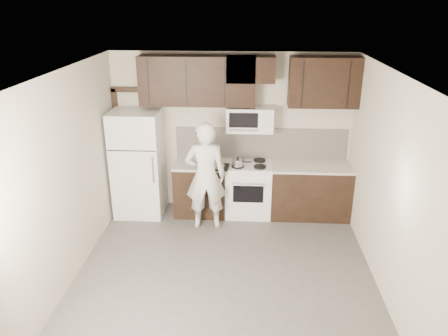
# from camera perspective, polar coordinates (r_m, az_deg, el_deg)

# --- Properties ---
(floor) EXTENTS (4.50, 4.50, 0.00)m
(floor) POSITION_cam_1_polar(r_m,az_deg,el_deg) (5.99, 0.02, -14.34)
(floor) COLOR #4F4C4A
(floor) RESTS_ON ground
(back_wall) EXTENTS (4.00, 0.00, 4.00)m
(back_wall) POSITION_cam_1_polar(r_m,az_deg,el_deg) (7.43, 1.02, 4.60)
(back_wall) COLOR #BEB7A1
(back_wall) RESTS_ON ground
(ceiling) EXTENTS (4.50, 4.50, 0.00)m
(ceiling) POSITION_cam_1_polar(r_m,az_deg,el_deg) (4.92, 0.02, 12.04)
(ceiling) COLOR white
(ceiling) RESTS_ON back_wall
(counter_run) EXTENTS (2.95, 0.64, 0.91)m
(counter_run) POSITION_cam_1_polar(r_m,az_deg,el_deg) (7.45, 5.52, -2.79)
(counter_run) COLOR black
(counter_run) RESTS_ON floor
(stove) EXTENTS (0.76, 0.66, 0.94)m
(stove) POSITION_cam_1_polar(r_m,az_deg,el_deg) (7.44, 3.19, -2.72)
(stove) COLOR white
(stove) RESTS_ON floor
(backsplash) EXTENTS (2.90, 0.02, 0.54)m
(backsplash) POSITION_cam_1_polar(r_m,az_deg,el_deg) (7.46, 4.85, 3.24)
(backsplash) COLOR beige
(backsplash) RESTS_ON counter_run
(upper_cabinets) EXTENTS (3.48, 0.35, 0.78)m
(upper_cabinets) POSITION_cam_1_polar(r_m,az_deg,el_deg) (7.03, 2.74, 11.43)
(upper_cabinets) COLOR black
(upper_cabinets) RESTS_ON back_wall
(microwave) EXTENTS (0.76, 0.42, 0.40)m
(microwave) POSITION_cam_1_polar(r_m,az_deg,el_deg) (7.15, 3.39, 6.40)
(microwave) COLOR white
(microwave) RESTS_ON upper_cabinets
(refrigerator) EXTENTS (0.80, 0.76, 1.80)m
(refrigerator) POSITION_cam_1_polar(r_m,az_deg,el_deg) (7.46, -11.11, 0.59)
(refrigerator) COLOR white
(refrigerator) RESTS_ON floor
(door_trim) EXTENTS (0.50, 0.08, 2.12)m
(door_trim) POSITION_cam_1_polar(r_m,az_deg,el_deg) (7.73, -13.39, 3.90)
(door_trim) COLOR black
(door_trim) RESTS_ON floor
(saucepan) EXTENTS (0.32, 0.18, 0.18)m
(saucepan) POSITION_cam_1_polar(r_m,az_deg,el_deg) (7.11, 1.83, 0.66)
(saucepan) COLOR silver
(saucepan) RESTS_ON stove
(baking_tray) EXTENTS (0.44, 0.34, 0.02)m
(baking_tray) POSITION_cam_1_polar(r_m,az_deg,el_deg) (7.11, -1.11, 0.15)
(baking_tray) COLOR black
(baking_tray) RESTS_ON counter_run
(pizza) EXTENTS (0.30, 0.30, 0.02)m
(pizza) POSITION_cam_1_polar(r_m,az_deg,el_deg) (7.10, -1.11, 0.31)
(pizza) COLOR beige
(pizza) RESTS_ON baking_tray
(person) EXTENTS (0.68, 0.48, 1.76)m
(person) POSITION_cam_1_polar(r_m,az_deg,el_deg) (6.85, -2.43, -1.08)
(person) COLOR silver
(person) RESTS_ON floor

